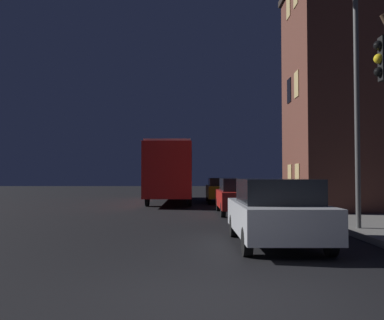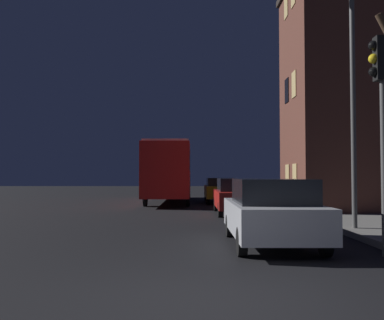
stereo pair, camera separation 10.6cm
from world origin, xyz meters
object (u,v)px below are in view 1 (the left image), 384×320
(streetlamp, at_px, (345,68))
(car_near_lane, at_px, (274,211))
(traffic_light, at_px, (384,98))
(bus, at_px, (170,169))
(car_mid_lane, at_px, (238,196))
(car_far_lane, at_px, (220,189))

(streetlamp, bearing_deg, car_near_lane, -140.72)
(car_near_lane, bearing_deg, traffic_light, -33.74)
(bus, distance_m, car_mid_lane, 8.87)
(streetlamp, distance_m, bus, 15.52)
(car_far_lane, bearing_deg, traffic_light, -82.68)
(bus, bearing_deg, car_far_lane, -12.51)
(bus, distance_m, car_near_lane, 16.58)
(traffic_light, height_order, car_mid_lane, traffic_light)
(streetlamp, relative_size, traffic_light, 1.57)
(traffic_light, bearing_deg, bus, 106.36)
(car_near_lane, bearing_deg, car_far_lane, 90.65)
(traffic_light, xyz_separation_m, car_mid_lane, (-1.92, 9.40, -2.40))
(traffic_light, bearing_deg, streetlamp, 82.66)
(traffic_light, xyz_separation_m, car_near_lane, (-1.99, 1.33, -2.39))
(traffic_light, distance_m, bus, 18.33)
(streetlamp, height_order, car_near_lane, streetlamp)
(traffic_light, height_order, car_near_lane, traffic_light)
(car_near_lane, distance_m, car_far_lane, 15.56)
(streetlamp, xyz_separation_m, car_mid_lane, (-2.34, 6.09, -3.86))
(car_mid_lane, xyz_separation_m, car_far_lane, (-0.26, 7.50, 0.02))
(streetlamp, relative_size, car_mid_lane, 1.54)
(streetlamp, distance_m, car_near_lane, 4.96)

